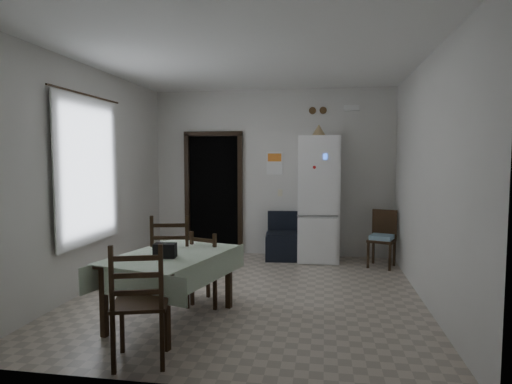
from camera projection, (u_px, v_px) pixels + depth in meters
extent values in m
plane|color=#AC9F8D|center=(250.00, 293.00, 5.42)|extent=(4.50, 4.50, 0.00)
cube|color=black|center=(217.00, 194.00, 7.93)|extent=(0.90, 0.45, 2.10)
cube|color=black|center=(188.00, 194.00, 7.76)|extent=(0.08, 0.10, 2.18)
cube|color=black|center=(240.00, 195.00, 7.61)|extent=(0.08, 0.10, 2.18)
cube|color=black|center=(213.00, 134.00, 7.60)|extent=(1.06, 0.10, 0.08)
cube|color=silver|center=(81.00, 171.00, 5.44)|extent=(0.10, 1.20, 1.60)
cube|color=silver|center=(89.00, 171.00, 5.42)|extent=(0.02, 1.45, 1.85)
cylinder|color=black|center=(87.00, 95.00, 5.34)|extent=(0.02, 1.60, 0.02)
cube|color=white|center=(275.00, 163.00, 7.48)|extent=(0.28, 0.02, 0.40)
cube|color=orange|center=(275.00, 157.00, 7.47)|extent=(0.24, 0.01, 0.14)
cube|color=beige|center=(280.00, 193.00, 7.51)|extent=(0.08, 0.02, 0.12)
cylinder|color=#503920|center=(312.00, 111.00, 7.31)|extent=(0.12, 0.03, 0.12)
cylinder|color=#503920|center=(323.00, 110.00, 7.28)|extent=(0.12, 0.03, 0.12)
cube|color=white|center=(351.00, 108.00, 7.18)|extent=(0.25, 0.07, 0.09)
cone|color=tan|center=(319.00, 130.00, 6.99)|extent=(0.26, 0.26, 0.19)
cube|color=black|center=(165.00, 250.00, 4.27)|extent=(0.23, 0.16, 0.14)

